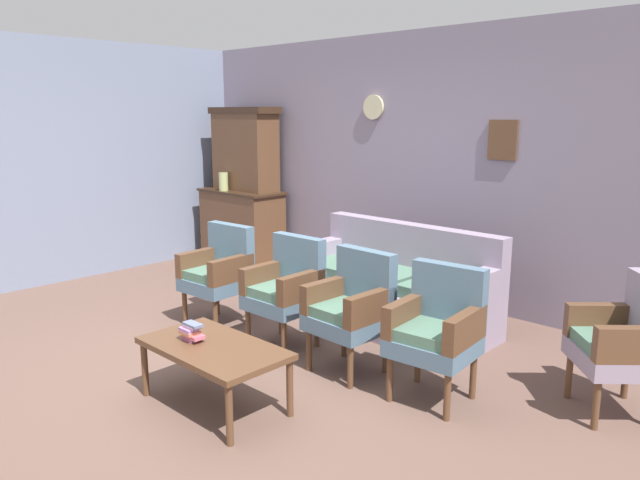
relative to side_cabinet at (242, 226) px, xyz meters
The scene contains 14 objects.
ground_plane 3.36m from the side_cabinet, 42.50° to the right, with size 7.68×7.68×0.00m, color brown.
wall_back_with_decor 2.64m from the side_cabinet, ahead, with size 6.40×0.09×2.70m.
wall_left_side 2.54m from the side_cabinet, 109.00° to the right, with size 0.06×5.20×2.70m, color slate.
side_cabinet is the anchor object (origin of this frame).
cabinet_upper_hutch 0.99m from the side_cabinet, 90.00° to the left, with size 0.99×0.38×1.03m.
vase_on_cabinet 0.62m from the side_cabinet, 123.59° to the right, with size 0.12×0.12×0.23m, color #A9B572.
floral_couch 2.92m from the side_cabinet, 11.91° to the right, with size 1.90×0.82×0.90m.
armchair_by_doorway 2.34m from the side_cabinet, 44.19° to the right, with size 0.55×0.52×0.90m.
armchair_near_couch_end 2.96m from the side_cabinet, 32.16° to the right, with size 0.53×0.50×0.90m.
armchair_near_cabinet 3.59m from the side_cabinet, 26.19° to the right, with size 0.54×0.51×0.90m.
armchair_row_middle 4.21m from the side_cabinet, 21.39° to the right, with size 0.56×0.54×0.90m.
wingback_chair_by_fireplace 4.98m from the side_cabinet, 10.54° to the right, with size 0.71×0.71×0.90m.
coffee_table 3.95m from the side_cabinet, 41.82° to the right, with size 1.00×0.56×0.42m.
book_stack_on_table 3.86m from the side_cabinet, 44.02° to the right, with size 0.16×0.12×0.13m.
Camera 1 is at (3.52, -2.57, 1.89)m, focal length 33.89 mm.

